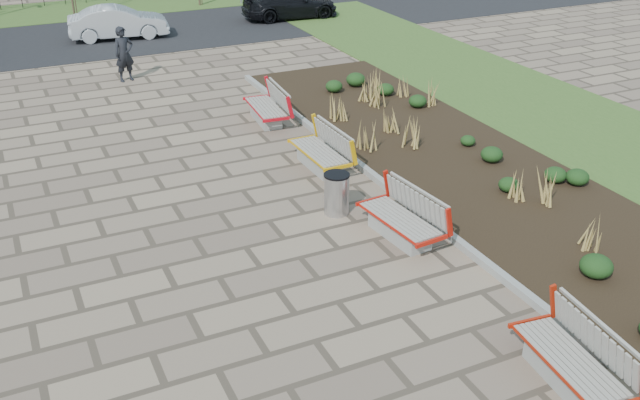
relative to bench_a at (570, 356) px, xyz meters
name	(u,v)px	position (x,y,z in m)	size (l,w,h in m)	color
ground	(315,341)	(-3.00, 2.52, -0.50)	(120.00, 120.00, 0.00)	#7F6C57
planting_bed	(455,162)	(3.25, 7.52, -0.45)	(4.50, 18.00, 0.10)	black
planting_curb	(375,177)	(0.92, 7.52, -0.42)	(0.16, 18.00, 0.15)	gray
grass_verge_near	(596,133)	(8.00, 7.52, -0.48)	(5.00, 38.00, 0.04)	#33511E
grass_verge_far	(70,10)	(-3.00, 30.52, -0.48)	(80.00, 5.00, 0.04)	#33511E
road	(91,39)	(-3.00, 24.52, -0.49)	(80.00, 7.00, 0.02)	black
bench_a	(570,356)	(0.00, 0.00, 0.00)	(0.90, 2.10, 1.00)	#B0210B
bench_b	(400,216)	(0.00, 4.87, 0.00)	(0.90, 2.10, 1.00)	red
bench_c	(319,149)	(0.00, 8.76, 0.00)	(0.90, 2.10, 1.00)	#E9A60C
bench_d	(265,105)	(0.00, 12.39, 0.00)	(0.90, 2.10, 1.00)	red
litter_bin	(337,194)	(-0.68, 6.41, -0.04)	(0.55, 0.55, 0.92)	#B2B2B7
pedestrian	(124,54)	(-2.83, 18.12, 0.42)	(0.67, 0.44, 1.84)	black
car_silver	(118,22)	(-1.89, 24.05, 0.17)	(1.38, 3.97, 1.31)	#B1B4B9
car_black	(290,4)	(5.94, 24.49, 0.16)	(1.79, 4.40, 1.28)	black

